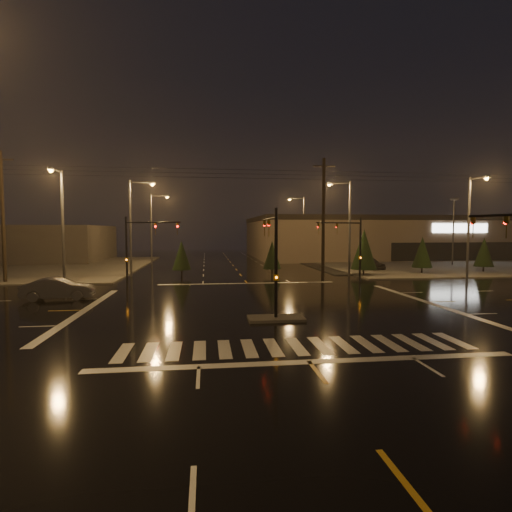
# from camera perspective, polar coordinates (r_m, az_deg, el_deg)

# --- Properties ---
(ground) EXTENTS (140.00, 140.00, 0.00)m
(ground) POSITION_cam_1_polar(r_m,az_deg,el_deg) (25.65, 1.29, -7.13)
(ground) COLOR black
(ground) RESTS_ON ground
(sidewalk_ne) EXTENTS (36.00, 36.00, 0.12)m
(sidewalk_ne) POSITION_cam_1_polar(r_m,az_deg,el_deg) (64.63, 24.29, -0.89)
(sidewalk_ne) COLOR #43403B
(sidewalk_ne) RESTS_ON ground
(sidewalk_nw) EXTENTS (36.00, 36.00, 0.12)m
(sidewalk_nw) POSITION_cam_1_polar(r_m,az_deg,el_deg) (61.07, -32.66, -1.39)
(sidewalk_nw) COLOR #43403B
(sidewalk_nw) RESTS_ON ground
(median_island) EXTENTS (3.00, 1.60, 0.15)m
(median_island) POSITION_cam_1_polar(r_m,az_deg,el_deg) (21.77, 2.86, -8.88)
(median_island) COLOR #43403B
(median_island) RESTS_ON ground
(crosswalk) EXTENTS (15.00, 2.60, 0.01)m
(crosswalk) POSITION_cam_1_polar(r_m,az_deg,el_deg) (17.04, 5.87, -12.70)
(crosswalk) COLOR beige
(crosswalk) RESTS_ON ground
(stop_bar_near) EXTENTS (16.00, 0.50, 0.01)m
(stop_bar_near) POSITION_cam_1_polar(r_m,az_deg,el_deg) (15.19, 7.63, -14.77)
(stop_bar_near) COLOR beige
(stop_bar_near) RESTS_ON ground
(stop_bar_far) EXTENTS (16.00, 0.50, 0.01)m
(stop_bar_far) POSITION_cam_1_polar(r_m,az_deg,el_deg) (36.43, -1.27, -3.92)
(stop_bar_far) COLOR beige
(stop_bar_far) RESTS_ON ground
(parking_lot) EXTENTS (50.00, 24.00, 0.08)m
(parking_lot) POSITION_cam_1_polar(r_m,az_deg,el_deg) (65.75, 28.92, -0.97)
(parking_lot) COLOR black
(parking_lot) RESTS_ON ground
(retail_building) EXTENTS (60.20, 28.30, 7.20)m
(retail_building) POSITION_cam_1_polar(r_m,az_deg,el_deg) (80.80, 21.46, 2.70)
(retail_building) COLOR #756354
(retail_building) RESTS_ON ground
(commercial_block) EXTENTS (30.00, 18.00, 5.60)m
(commercial_block) POSITION_cam_1_polar(r_m,az_deg,el_deg) (73.90, -32.24, 1.53)
(commercial_block) COLOR #3F3937
(commercial_block) RESTS_ON ground
(signal_mast_median) EXTENTS (0.25, 4.59, 6.00)m
(signal_mast_median) POSITION_cam_1_polar(r_m,az_deg,el_deg) (22.19, 2.47, 0.94)
(signal_mast_median) COLOR black
(signal_mast_median) RESTS_ON ground
(signal_mast_ne) EXTENTS (4.84, 1.86, 6.00)m
(signal_mast_ne) POSITION_cam_1_polar(r_m,az_deg,el_deg) (37.48, 13.47, 2.00)
(signal_mast_ne) COLOR black
(signal_mast_ne) RESTS_ON ground
(signal_mast_nw) EXTENTS (4.84, 1.86, 6.00)m
(signal_mast_nw) POSITION_cam_1_polar(r_m,az_deg,el_deg) (35.55, -16.55, 1.87)
(signal_mast_nw) COLOR black
(signal_mast_nw) RESTS_ON ground
(streetlight_1) EXTENTS (2.77, 0.32, 10.00)m
(streetlight_1) POSITION_cam_1_polar(r_m,az_deg,el_deg) (43.58, -17.11, 4.80)
(streetlight_1) COLOR #38383A
(streetlight_1) RESTS_ON ground
(streetlight_2) EXTENTS (2.77, 0.32, 10.00)m
(streetlight_2) POSITION_cam_1_polar(r_m,az_deg,el_deg) (59.40, -14.46, 4.49)
(streetlight_2) COLOR #38383A
(streetlight_2) RESTS_ON ground
(streetlight_3) EXTENTS (2.77, 0.32, 10.00)m
(streetlight_3) POSITION_cam_1_polar(r_m,az_deg,el_deg) (43.57, 12.86, 4.87)
(streetlight_3) COLOR #38383A
(streetlight_3) RESTS_ON ground
(streetlight_4) EXTENTS (2.77, 0.32, 10.00)m
(streetlight_4) POSITION_cam_1_polar(r_m,az_deg,el_deg) (62.73, 6.57, 4.53)
(streetlight_4) COLOR #38383A
(streetlight_4) RESTS_ON ground
(streetlight_5) EXTENTS (0.32, 2.77, 10.00)m
(streetlight_5) POSITION_cam_1_polar(r_m,az_deg,el_deg) (38.15, -26.06, 4.78)
(streetlight_5) COLOR #38383A
(streetlight_5) RESTS_ON ground
(streetlight_6) EXTENTS (0.32, 2.77, 10.00)m
(streetlight_6) POSITION_cam_1_polar(r_m,az_deg,el_deg) (44.35, 28.36, 4.50)
(streetlight_6) COLOR #38383A
(streetlight_6) RESTS_ON ground
(utility_pole_0) EXTENTS (2.20, 0.32, 12.00)m
(utility_pole_0) POSITION_cam_1_polar(r_m,az_deg,el_deg) (43.02, -32.46, 4.85)
(utility_pole_0) COLOR black
(utility_pole_0) RESTS_ON ground
(utility_pole_1) EXTENTS (2.20, 0.32, 12.00)m
(utility_pole_1) POSITION_cam_1_polar(r_m,az_deg,el_deg) (40.68, 9.60, 5.47)
(utility_pole_1) COLOR black
(utility_pole_1) RESTS_ON ground
(conifer_0) EXTENTS (2.72, 2.72, 4.95)m
(conifer_0) POSITION_cam_1_polar(r_m,az_deg,el_deg) (43.95, 15.16, 0.93)
(conifer_0) COLOR black
(conifer_0) RESTS_ON ground
(conifer_1) EXTENTS (2.19, 2.19, 4.12)m
(conifer_1) POSITION_cam_1_polar(r_m,az_deg,el_deg) (48.13, 22.67, 0.51)
(conifer_1) COLOR black
(conifer_1) RESTS_ON ground
(conifer_2) EXTENTS (2.13, 2.13, 4.02)m
(conifer_2) POSITION_cam_1_polar(r_m,az_deg,el_deg) (52.61, 29.80, 0.50)
(conifer_2) COLOR black
(conifer_2) RESTS_ON ground
(conifer_3) EXTENTS (1.97, 1.97, 3.78)m
(conifer_3) POSITION_cam_1_polar(r_m,az_deg,el_deg) (42.48, -10.59, 0.12)
(conifer_3) COLOR black
(conifer_3) RESTS_ON ground
(conifer_4) EXTENTS (1.93, 1.93, 3.71)m
(conifer_4) POSITION_cam_1_polar(r_m,az_deg,el_deg) (42.74, 2.31, 0.15)
(conifer_4) COLOR black
(conifer_4) RESTS_ON ground
(car_parked) EXTENTS (2.90, 5.04, 1.62)m
(car_parked) POSITION_cam_1_polar(r_m,az_deg,el_deg) (50.79, 15.83, -1.01)
(car_parked) COLOR black
(car_parked) RESTS_ON ground
(car_crossing) EXTENTS (4.79, 2.03, 1.54)m
(car_crossing) POSITION_cam_1_polar(r_m,az_deg,el_deg) (30.99, -26.40, -4.21)
(car_crossing) COLOR #505056
(car_crossing) RESTS_ON ground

